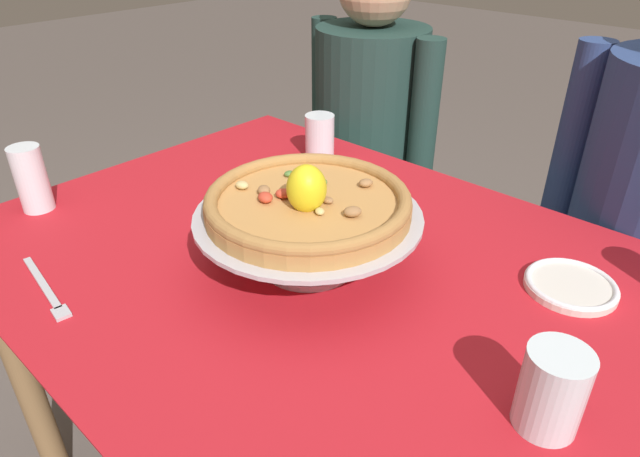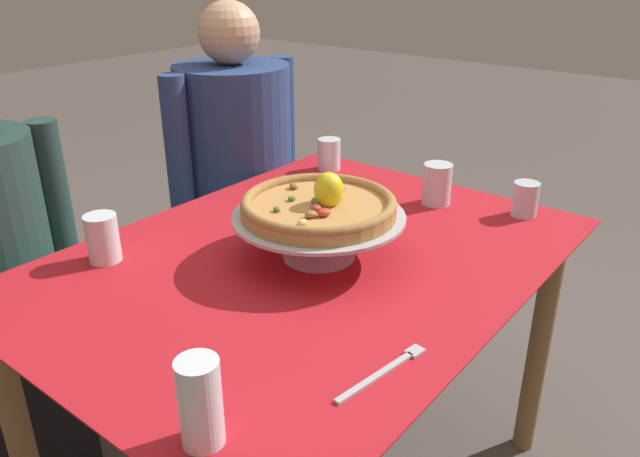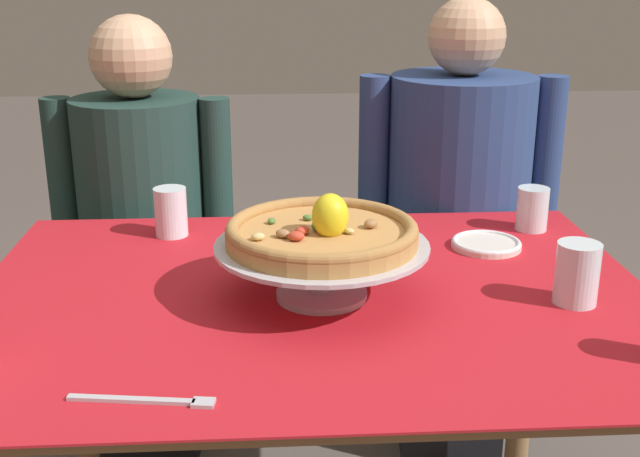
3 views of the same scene
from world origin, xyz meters
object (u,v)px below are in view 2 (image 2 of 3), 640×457
object	(u,v)px
diner_right	(238,190)
water_glass_back_left	(103,241)
pizza	(319,205)
side_plate	(332,186)
water_glass_side_right	(437,186)
dinner_fork	(386,370)
pizza_stand	(319,225)
water_glass_front_left	(201,408)
water_glass_front_right	(525,201)
water_glass_back_right	(329,156)

from	to	relation	value
diner_right	water_glass_back_left	bearing A→B (deg)	-156.45
pizza	side_plate	distance (m)	0.46
water_glass_side_right	dinner_fork	xyz separation A→B (m)	(-0.72, -0.30, -0.05)
pizza_stand	side_plate	xyz separation A→B (m)	(0.37, 0.25, -0.07)
water_glass_front_left	water_glass_front_right	world-z (taller)	water_glass_front_left
water_glass_back_right	dinner_fork	world-z (taller)	water_glass_back_right
dinner_fork	diner_right	size ratio (longest dim) A/B	0.17
water_glass_back_left	water_glass_side_right	xyz separation A→B (m)	(0.77, -0.42, 0.00)
water_glass_back_right	water_glass_front_right	size ratio (longest dim) A/B	1.09
water_glass_side_right	water_glass_back_left	bearing A→B (deg)	151.34
water_glass_side_right	dinner_fork	world-z (taller)	water_glass_side_right
side_plate	diner_right	distance (m)	0.46
water_glass_side_right	water_glass_front_right	world-z (taller)	water_glass_side_right
pizza	side_plate	size ratio (longest dim) A/B	2.32
water_glass_back_right	water_glass_front_right	bearing A→B (deg)	-88.16
water_glass_back_left	water_glass_front_left	world-z (taller)	water_glass_front_left
water_glass_front_right	pizza_stand	bearing A→B (deg)	152.32
pizza	dinner_fork	bearing A→B (deg)	-126.99
water_glass_back_left	water_glass_front_right	size ratio (longest dim) A/B	1.21
water_glass_side_right	water_glass_front_left	bearing A→B (deg)	-169.85
water_glass_front_right	side_plate	size ratio (longest dim) A/B	0.61
side_plate	diner_right	size ratio (longest dim) A/B	0.12
pizza	dinner_fork	world-z (taller)	pizza
pizza_stand	water_glass_side_right	size ratio (longest dim) A/B	3.43
water_glass_back_left	side_plate	distance (m)	0.70
side_plate	pizza_stand	bearing A→B (deg)	-146.67
water_glass_front_left	water_glass_front_right	xyz separation A→B (m)	(1.10, -0.04, -0.02)
water_glass_side_right	pizza	bearing A→B (deg)	173.47
water_glass_front_left	diner_right	world-z (taller)	diner_right
pizza_stand	pizza	world-z (taller)	pizza
pizza	diner_right	size ratio (longest dim) A/B	0.28
pizza_stand	dinner_fork	bearing A→B (deg)	-126.85
water_glass_back_right	water_glass_side_right	distance (m)	0.42
water_glass_front_left	diner_right	size ratio (longest dim) A/B	0.11
side_plate	dinner_fork	size ratio (longest dim) A/B	0.71
pizza_stand	water_glass_front_right	bearing A→B (deg)	-27.68
pizza	water_glass_front_left	size ratio (longest dim) A/B	2.50
pizza	water_glass_front_left	xyz separation A→B (m)	(-0.57, -0.24, -0.07)
pizza	water_glass_back_right	xyz separation A→B (m)	(0.51, 0.36, -0.08)
water_glass_back_right	water_glass_back_left	bearing A→B (deg)	179.32
water_glass_back_left	dinner_fork	distance (m)	0.73
pizza_stand	water_glass_front_left	xyz separation A→B (m)	(-0.57, -0.24, -0.02)
dinner_fork	side_plate	bearing A→B (deg)	43.21
water_glass_front_right	water_glass_side_right	bearing A→B (deg)	107.52
water_glass_back_right	water_glass_front_left	distance (m)	1.23
dinner_fork	water_glass_side_right	bearing A→B (deg)	22.67
pizza_stand	water_glass_back_left	world-z (taller)	water_glass_back_left
water_glass_back_left	water_glass_back_right	distance (m)	0.82
dinner_fork	diner_right	xyz separation A→B (m)	(0.68, 1.04, -0.12)
water_glass_side_right	water_glass_back_right	bearing A→B (deg)	83.07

